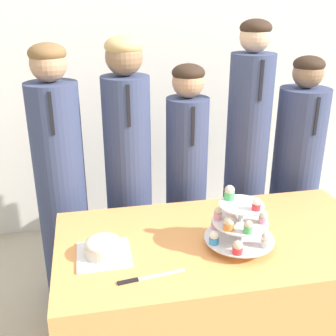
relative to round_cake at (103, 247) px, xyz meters
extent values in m
cube|color=silver|center=(0.53, 1.55, 0.61)|extent=(9.00, 0.06, 2.70)
cube|color=#EF9951|center=(0.53, 0.04, -0.39)|extent=(1.50, 0.78, 0.70)
cube|color=white|center=(0.00, 0.00, -0.04)|extent=(0.23, 0.23, 0.01)
cylinder|color=silver|center=(0.00, 0.00, -0.01)|extent=(0.16, 0.16, 0.05)
ellipsoid|color=silver|center=(0.00, 0.00, 0.02)|extent=(0.16, 0.16, 0.06)
cube|color=silver|center=(0.22, -0.18, -0.04)|extent=(0.20, 0.04, 0.00)
cube|color=black|center=(0.08, -0.20, -0.04)|extent=(0.09, 0.03, 0.01)
cylinder|color=silver|center=(0.60, -0.04, 0.06)|extent=(0.02, 0.02, 0.21)
cylinder|color=silver|center=(0.60, -0.04, 0.00)|extent=(0.31, 0.31, 0.01)
cylinder|color=silver|center=(0.60, -0.04, 0.08)|extent=(0.25, 0.25, 0.01)
cylinder|color=silver|center=(0.60, -0.04, 0.16)|extent=(0.19, 0.19, 0.01)
cylinder|color=pink|center=(0.52, 0.06, 0.02)|extent=(0.04, 0.04, 0.03)
sphere|color=white|center=(0.52, 0.06, 0.04)|extent=(0.04, 0.04, 0.04)
cylinder|color=#3893DB|center=(0.47, -0.06, 0.02)|extent=(0.04, 0.04, 0.03)
sphere|color=white|center=(0.47, -0.06, 0.04)|extent=(0.04, 0.04, 0.04)
cylinder|color=#E5333D|center=(0.54, -0.16, 0.01)|extent=(0.04, 0.04, 0.03)
sphere|color=beige|center=(0.54, -0.16, 0.04)|extent=(0.04, 0.04, 0.04)
cylinder|color=white|center=(0.68, -0.13, 0.02)|extent=(0.05, 0.05, 0.03)
sphere|color=white|center=(0.68, -0.13, 0.04)|extent=(0.04, 0.04, 0.04)
cylinder|color=pink|center=(0.72, -0.01, 0.02)|extent=(0.04, 0.04, 0.03)
sphere|color=silver|center=(0.72, -0.01, 0.04)|extent=(0.04, 0.04, 0.04)
cylinder|color=orange|center=(0.65, 0.08, 0.01)|extent=(0.04, 0.04, 0.03)
sphere|color=beige|center=(0.65, 0.08, 0.04)|extent=(0.04, 0.04, 0.04)
cylinder|color=#4CB766|center=(0.68, 0.01, 0.10)|extent=(0.04, 0.04, 0.03)
sphere|color=silver|center=(0.68, 0.01, 0.12)|extent=(0.04, 0.04, 0.04)
cylinder|color=orange|center=(0.59, 0.06, 0.10)|extent=(0.04, 0.04, 0.03)
sphere|color=silver|center=(0.59, 0.06, 0.13)|extent=(0.04, 0.04, 0.04)
cylinder|color=pink|center=(0.50, 0.00, 0.10)|extent=(0.04, 0.04, 0.03)
sphere|color=beige|center=(0.50, 0.00, 0.13)|extent=(0.03, 0.03, 0.03)
cylinder|color=orange|center=(0.52, -0.10, 0.10)|extent=(0.05, 0.05, 0.02)
sphere|color=beige|center=(0.52, -0.10, 0.12)|extent=(0.04, 0.04, 0.04)
cylinder|color=#4CB766|center=(0.59, -0.14, 0.10)|extent=(0.04, 0.04, 0.03)
sphere|color=beige|center=(0.59, -0.14, 0.12)|extent=(0.03, 0.03, 0.03)
cylinder|color=pink|center=(0.69, -0.07, 0.10)|extent=(0.04, 0.04, 0.03)
sphere|color=#F4E5C6|center=(0.69, -0.07, 0.12)|extent=(0.04, 0.04, 0.04)
cylinder|color=#E5333D|center=(0.64, -0.10, 0.18)|extent=(0.04, 0.04, 0.03)
sphere|color=white|center=(0.64, -0.10, 0.20)|extent=(0.03, 0.03, 0.03)
cylinder|color=#4CB766|center=(0.56, 0.02, 0.18)|extent=(0.05, 0.05, 0.03)
sphere|color=beige|center=(0.56, 0.02, 0.21)|extent=(0.04, 0.04, 0.04)
cylinder|color=#384266|center=(-0.20, 0.70, -0.08)|extent=(0.28, 0.28, 1.32)
sphere|color=tan|center=(-0.20, 0.70, 0.68)|extent=(0.19, 0.19, 0.19)
ellipsoid|color=brown|center=(-0.20, 0.70, 0.73)|extent=(0.19, 0.19, 0.10)
cube|color=black|center=(-0.20, 0.55, 0.45)|extent=(0.02, 0.01, 0.22)
cylinder|color=#384266|center=(0.19, 0.70, -0.07)|extent=(0.27, 0.27, 1.34)
sphere|color=#8E6B4C|center=(0.19, 0.70, 0.70)|extent=(0.20, 0.20, 0.20)
ellipsoid|color=tan|center=(0.19, 0.70, 0.76)|extent=(0.20, 0.20, 0.11)
cube|color=black|center=(0.19, 0.56, 0.47)|extent=(0.02, 0.01, 0.22)
cylinder|color=#384266|center=(0.54, 0.70, -0.14)|extent=(0.25, 0.25, 1.21)
sphere|color=tan|center=(0.54, 0.70, 0.56)|extent=(0.18, 0.18, 0.18)
ellipsoid|color=#332319|center=(0.54, 0.70, 0.61)|extent=(0.18, 0.18, 0.10)
cube|color=black|center=(0.54, 0.57, 0.34)|extent=(0.02, 0.01, 0.22)
cylinder|color=#384266|center=(0.91, 0.70, -0.02)|extent=(0.26, 0.26, 1.45)
sphere|color=#D6AD89|center=(0.91, 0.70, 0.79)|extent=(0.17, 0.17, 0.17)
ellipsoid|color=#332319|center=(0.91, 0.70, 0.84)|extent=(0.18, 0.18, 0.09)
cube|color=black|center=(0.91, 0.57, 0.57)|extent=(0.02, 0.01, 0.22)
cylinder|color=#384266|center=(1.25, 0.70, -0.12)|extent=(0.30, 0.30, 1.24)
sphere|color=#8E6B4C|center=(1.25, 0.70, 0.58)|extent=(0.18, 0.18, 0.18)
ellipsoid|color=#332319|center=(1.25, 0.70, 0.63)|extent=(0.18, 0.18, 0.10)
cube|color=black|center=(1.25, 0.54, 0.36)|extent=(0.02, 0.01, 0.22)
camera|label=1|loc=(-0.03, -1.56, 0.99)|focal=45.00mm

